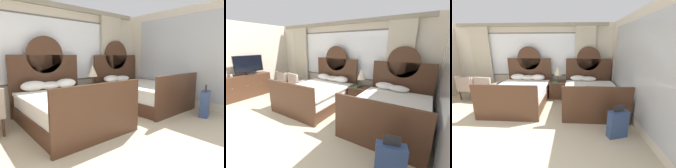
% 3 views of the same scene
% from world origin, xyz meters
% --- Properties ---
extents(wall_back_window, '(6.14, 0.22, 2.70)m').
position_xyz_m(wall_back_window, '(0.00, 4.31, 1.41)').
color(wall_back_window, beige).
rests_on(wall_back_window, ground_plane).
extents(wall_left, '(0.07, 4.91, 2.70)m').
position_xyz_m(wall_left, '(-3.11, 1.85, 1.35)').
color(wall_left, beige).
rests_on(wall_left, ground_plane).
extents(bed_near_window, '(1.68, 2.24, 1.85)m').
position_xyz_m(bed_near_window, '(-0.11, 3.09, 0.37)').
color(bed_near_window, '#472B1C').
rests_on(bed_near_window, ground_plane).
extents(bed_near_mirror, '(1.68, 2.24, 1.85)m').
position_xyz_m(bed_near_mirror, '(2.15, 3.08, 0.37)').
color(bed_near_mirror, '#472B1C').
rests_on(bed_near_mirror, ground_plane).
extents(nightstand_between_beds, '(0.56, 0.58, 0.60)m').
position_xyz_m(nightstand_between_beds, '(1.02, 3.75, 0.30)').
color(nightstand_between_beds, '#472B1C').
rests_on(nightstand_between_beds, ground_plane).
extents(table_lamp_on_nightstand, '(0.27, 0.27, 0.56)m').
position_xyz_m(table_lamp_on_nightstand, '(1.03, 3.80, 0.99)').
color(table_lamp_on_nightstand, brown).
rests_on(table_lamp_on_nightstand, nightstand_between_beds).
extents(book_on_nightstand, '(0.18, 0.26, 0.03)m').
position_xyz_m(book_on_nightstand, '(0.94, 3.64, 0.62)').
color(book_on_nightstand, '#285133').
rests_on(book_on_nightstand, nightstand_between_beds).
extents(dresser_minibar, '(0.54, 1.78, 0.83)m').
position_xyz_m(dresser_minibar, '(-2.81, 2.10, 0.42)').
color(dresser_minibar, '#472B1C').
rests_on(dresser_minibar, ground_plane).
extents(tv_flatscreen, '(0.20, 1.01, 0.69)m').
position_xyz_m(tv_flatscreen, '(-2.79, 2.35, 1.19)').
color(tv_flatscreen, black).
rests_on(tv_flatscreen, dresser_minibar).
extents(cup_on_dresser, '(0.11, 0.08, 0.08)m').
position_xyz_m(cup_on_dresser, '(-2.84, 1.75, 0.88)').
color(cup_on_dresser, white).
rests_on(cup_on_dresser, dresser_minibar).
extents(armchair_by_window_left, '(0.70, 0.70, 0.84)m').
position_xyz_m(armchair_by_window_left, '(-1.48, 3.42, 0.46)').
color(armchair_by_window_left, '#B29E8E').
rests_on(armchair_by_window_left, ground_plane).
extents(armchair_by_window_centre, '(0.69, 0.69, 0.84)m').
position_xyz_m(armchair_by_window_centre, '(-2.16, 3.42, 0.46)').
color(armchair_by_window_centre, '#B29E8E').
rests_on(armchair_by_window_centre, ground_plane).
extents(armchair_by_window_right, '(0.63, 0.63, 0.84)m').
position_xyz_m(armchair_by_window_right, '(-2.15, 3.42, 0.46)').
color(armchair_by_window_right, '#B29E8E').
rests_on(armchair_by_window_right, ground_plane).
extents(suitcase_on_floor, '(0.44, 0.29, 0.73)m').
position_xyz_m(suitcase_on_floor, '(2.53, 1.45, 0.30)').
color(suitcase_on_floor, navy).
rests_on(suitcase_on_floor, ground_plane).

